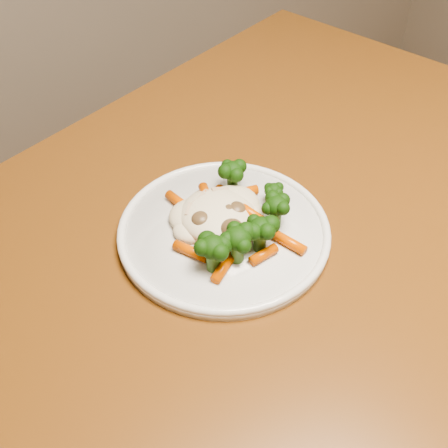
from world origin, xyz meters
The scene contains 3 objects.
dining_table centered at (-0.16, 0.24, 0.65)m, with size 1.41×1.15×0.75m.
plate centered at (-0.15, 0.32, 0.76)m, with size 0.25×0.25×0.01m, color white.
meal centered at (-0.14, 0.32, 0.78)m, with size 0.16×0.17×0.04m.
Camera 1 is at (-0.39, -0.08, 1.23)m, focal length 45.00 mm.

